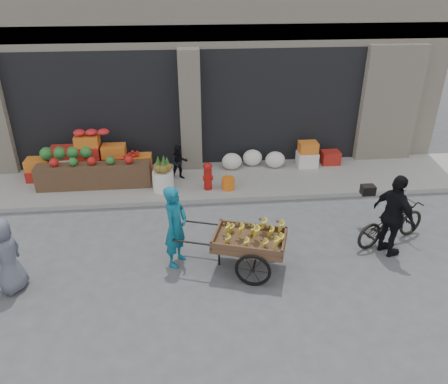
{
  "coord_description": "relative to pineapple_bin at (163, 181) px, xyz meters",
  "views": [
    {
      "loc": [
        -0.19,
        -6.17,
        5.08
      ],
      "look_at": [
        0.55,
        1.46,
        1.1
      ],
      "focal_mm": 35.0,
      "sensor_mm": 36.0,
      "label": 1
    }
  ],
  "objects": [
    {
      "name": "ground",
      "position": [
        0.75,
        -3.6,
        -0.37
      ],
      "size": [
        80.0,
        80.0,
        0.0
      ],
      "primitive_type": "plane",
      "color": "#424244",
      "rests_on": "ground"
    },
    {
      "name": "sidewalk",
      "position": [
        0.75,
        0.5,
        -0.31
      ],
      "size": [
        18.0,
        2.2,
        0.12
      ],
      "primitive_type": "cube",
      "color": "gray",
      "rests_on": "ground"
    },
    {
      "name": "building",
      "position": [
        0.75,
        4.43,
        3.0
      ],
      "size": [
        14.0,
        6.45,
        7.0
      ],
      "color": "beige",
      "rests_on": "ground"
    },
    {
      "name": "fruit_display",
      "position": [
        -1.73,
        0.78,
        0.3
      ],
      "size": [
        3.1,
        1.12,
        1.24
      ],
      "color": "#A51E17",
      "rests_on": "sidewalk"
    },
    {
      "name": "pineapple_bin",
      "position": [
        0.0,
        0.0,
        0.0
      ],
      "size": [
        0.52,
        0.52,
        0.5
      ],
      "primitive_type": "cylinder",
      "color": "silver",
      "rests_on": "sidewalk"
    },
    {
      "name": "fire_hydrant",
      "position": [
        1.1,
        -0.05,
        0.13
      ],
      "size": [
        0.22,
        0.22,
        0.71
      ],
      "color": "#A5140F",
      "rests_on": "sidewalk"
    },
    {
      "name": "orange_bucket",
      "position": [
        1.6,
        -0.1,
        -0.1
      ],
      "size": [
        0.32,
        0.32,
        0.3
      ],
      "primitive_type": "cylinder",
      "color": "orange",
      "rests_on": "sidewalk"
    },
    {
      "name": "right_bay_goods",
      "position": [
        3.36,
        1.1,
        0.04
      ],
      "size": [
        3.35,
        0.6,
        0.7
      ],
      "color": "silver",
      "rests_on": "sidewalk"
    },
    {
      "name": "seated_person",
      "position": [
        0.4,
        0.6,
        0.21
      ],
      "size": [
        0.51,
        0.43,
        0.93
      ],
      "primitive_type": "imported",
      "rotation": [
        0.0,
        0.0,
        0.17
      ],
      "color": "black",
      "rests_on": "sidewalk"
    },
    {
      "name": "banana_cart",
      "position": [
        1.62,
        -3.19,
        0.3
      ],
      "size": [
        2.36,
        1.5,
        0.92
      ],
      "rotation": [
        0.0,
        0.0,
        -0.32
      ],
      "color": "brown",
      "rests_on": "ground"
    },
    {
      "name": "vendor_woman",
      "position": [
        0.33,
        -2.87,
        0.44
      ],
      "size": [
        0.62,
        0.7,
        1.62
      ],
      "primitive_type": "imported",
      "rotation": [
        0.0,
        0.0,
        1.09
      ],
      "color": "#0F5B73",
      "rests_on": "ground"
    },
    {
      "name": "vendor_grey",
      "position": [
        -2.55,
        -3.37,
        0.34
      ],
      "size": [
        0.68,
        0.82,
        1.43
      ],
      "primitive_type": "imported",
      "rotation": [
        0.0,
        0.0,
        -1.96
      ],
      "color": "slate",
      "rests_on": "ground"
    },
    {
      "name": "bicycle",
      "position": [
        4.67,
        -2.56,
        0.08
      ],
      "size": [
        1.82,
        1.18,
        0.9
      ],
      "primitive_type": "imported",
      "rotation": [
        0.0,
        0.0,
        1.94
      ],
      "color": "black",
      "rests_on": "ground"
    },
    {
      "name": "cyclist",
      "position": [
        4.47,
        -2.96,
        0.47
      ],
      "size": [
        0.74,
        1.07,
        1.69
      ],
      "primitive_type": "imported",
      "rotation": [
        0.0,
        0.0,
        1.94
      ],
      "color": "black",
      "rests_on": "ground"
    }
  ]
}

